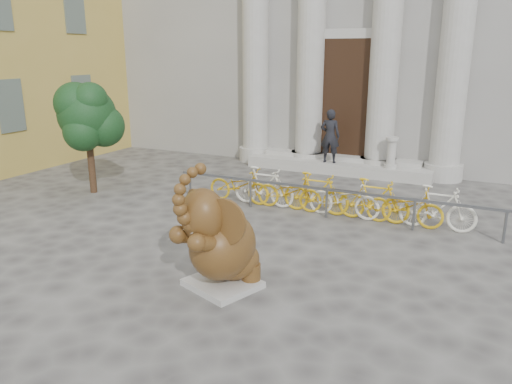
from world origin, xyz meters
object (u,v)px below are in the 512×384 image
at_px(bike_rack, 329,195).
at_px(pedestrian, 330,136).
at_px(elephant_statue, 220,243).
at_px(tree, 87,117).

xyz_separation_m(bike_rack, pedestrian, (-1.30, 4.09, 0.71)).
distance_m(elephant_statue, bike_rack, 4.53).
relative_size(bike_rack, tree, 2.63).
distance_m(bike_rack, tree, 6.78).
relative_size(elephant_statue, bike_rack, 0.27).
relative_size(bike_rack, pedestrian, 4.68).
relative_size(elephant_statue, pedestrian, 1.27).
height_order(tree, pedestrian, tree).
bearing_deg(tree, bike_rack, 8.35).
bearing_deg(tree, elephant_statue, -30.26).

